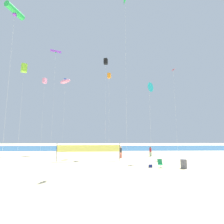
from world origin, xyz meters
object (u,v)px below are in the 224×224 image
(kite_red_diamond, at_px, (173,71))
(kite_green_delta, at_px, (125,0))
(beachgoer_charcoal_shirt, at_px, (121,152))
(kite_pink_box, at_px, (45,81))
(beach_handbag, at_px, (150,166))
(kite_green_tube, at_px, (15,11))
(kite_lime_box, at_px, (24,68))
(folding_beach_chair, at_px, (160,163))
(kite_pink_inflatable, at_px, (65,81))
(trash_barrel, at_px, (184,164))
(kite_cyan_delta, at_px, (149,87))
(kite_violet_tube, at_px, (56,52))
(beachgoer_maroon_shirt, at_px, (150,151))
(kite_orange_box, at_px, (109,76))
(kite_black_box, at_px, (106,62))
(volleyball_net, at_px, (89,149))

(kite_red_diamond, distance_m, kite_green_delta, 13.79)
(beachgoer_charcoal_shirt, height_order, kite_pink_box, kite_pink_box)
(beach_handbag, xyz_separation_m, kite_green_tube, (-15.42, -1.17, 17.44))
(kite_lime_box, xyz_separation_m, kite_green_delta, (15.50, -5.54, 7.46))
(folding_beach_chair, bearing_deg, kite_green_delta, 126.15)
(kite_pink_inflatable, bearing_deg, trash_barrel, -41.56)
(folding_beach_chair, bearing_deg, kite_cyan_delta, 50.97)
(kite_cyan_delta, xyz_separation_m, kite_green_tube, (-16.78, -5.72, 7.17))
(kite_pink_box, bearing_deg, kite_violet_tube, 51.14)
(beachgoer_charcoal_shirt, height_order, kite_green_delta, kite_green_delta)
(beachgoer_maroon_shirt, height_order, beach_handbag, beachgoer_maroon_shirt)
(kite_green_delta, height_order, kite_pink_box, kite_green_delta)
(kite_lime_box, height_order, kite_orange_box, kite_lime_box)
(beachgoer_maroon_shirt, distance_m, kite_pink_box, 24.21)
(kite_black_box, xyz_separation_m, kite_pink_box, (-12.17, 2.11, -3.25))
(kite_pink_inflatable, bearing_deg, kite_red_diamond, -15.14)
(beachgoer_maroon_shirt, xyz_separation_m, volleyball_net, (-9.87, -5.18, 0.77))
(beachgoer_maroon_shirt, height_order, kite_orange_box, kite_orange_box)
(kite_green_tube, relative_size, kite_violet_tube, 0.83)
(trash_barrel, bearing_deg, beachgoer_maroon_shirt, 94.66)
(trash_barrel, height_order, beach_handbag, trash_barrel)
(folding_beach_chair, distance_m, beach_handbag, 1.14)
(beachgoer_charcoal_shirt, bearing_deg, kite_violet_tube, 167.76)
(beachgoer_charcoal_shirt, relative_size, kite_orange_box, 0.13)
(beach_handbag, relative_size, kite_red_diamond, 0.03)
(beach_handbag, bearing_deg, kite_lime_box, 159.60)
(volleyball_net, bearing_deg, kite_red_diamond, 16.82)
(kite_lime_box, bearing_deg, kite_black_box, 20.12)
(kite_violet_tube, bearing_deg, kite_orange_box, -28.69)
(beach_handbag, distance_m, kite_pink_box, 26.04)
(beachgoer_charcoal_shirt, bearing_deg, kite_cyan_delta, -24.30)
(kite_cyan_delta, distance_m, kite_green_delta, 12.20)
(volleyball_net, bearing_deg, kite_violet_tube, 129.04)
(beachgoer_charcoal_shirt, distance_m, kite_orange_box, 12.94)
(kite_cyan_delta, bearing_deg, kite_lime_box, 173.72)
(kite_cyan_delta, relative_size, kite_pink_box, 0.75)
(kite_red_diamond, bearing_deg, beachgoer_maroon_shirt, 167.85)
(kite_violet_tube, relative_size, kite_orange_box, 1.53)
(kite_orange_box, xyz_separation_m, kite_pink_inflatable, (-8.94, 5.37, 0.70))
(kite_green_tube, height_order, kite_red_diamond, kite_green_tube)
(folding_beach_chair, relative_size, kite_pink_inflatable, 0.06)
(beachgoer_maroon_shirt, height_order, kite_green_delta, kite_green_delta)
(kite_black_box, bearing_deg, kite_green_tube, -129.51)
(volleyball_net, relative_size, kite_pink_inflatable, 0.57)
(kite_pink_box, bearing_deg, kite_red_diamond, -10.99)
(beachgoer_charcoal_shirt, xyz_separation_m, trash_barrel, (6.06, -8.58, -0.50))
(beachgoer_charcoal_shirt, distance_m, kite_cyan_delta, 10.81)
(beachgoer_charcoal_shirt, height_order, kite_red_diamond, kite_red_diamond)
(kite_green_tube, relative_size, kite_red_diamond, 1.18)
(kite_black_box, bearing_deg, kite_violet_tube, 160.68)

